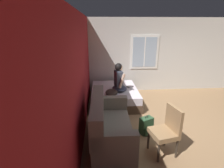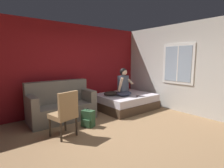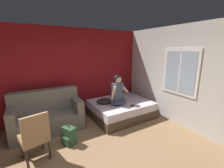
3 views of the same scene
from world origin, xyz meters
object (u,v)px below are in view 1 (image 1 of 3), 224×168
backpack (146,126)px  couch (109,127)px  bed (114,96)px  side_chair (167,129)px  cell_phone (128,87)px  person_seated (119,80)px  throw_pillow (112,92)px

backpack → couch: bearing=108.3°
bed → side_chair: (-2.47, -0.80, 0.30)m
backpack → cell_phone: bearing=4.2°
side_chair → person_seated: 2.39m
couch → throw_pillow: size_ratio=3.58×
bed → couch: size_ratio=1.05×
throw_pillow → cell_phone: throw_pillow is taller
person_seated → cell_phone: size_ratio=6.08×
cell_phone → person_seated: bearing=-158.8°
bed → throw_pillow: throw_pillow is taller
person_seated → throw_pillow: person_seated is taller
backpack → cell_phone: size_ratio=3.18×
side_chair → backpack: 0.78m
side_chair → throw_pillow: 2.17m
bed → person_seated: (-0.20, -0.12, 0.60)m
side_chair → backpack: side_chair is taller
backpack → throw_pillow: size_ratio=0.95×
bed → cell_phone: (0.10, -0.46, 0.25)m
side_chair → person_seated: size_ratio=1.12×
backpack → cell_phone: (1.90, 0.14, 0.29)m
couch → throw_pillow: bearing=-6.2°
couch → backpack: 0.97m
backpack → throw_pillow: throw_pillow is taller
couch → person_seated: size_ratio=1.96×
bed → person_seated: size_ratio=2.06×
side_chair → throw_pillow: (1.96, 0.93, 0.02)m
person_seated → cell_phone: bearing=-48.5°
person_seated → cell_phone: person_seated is taller
couch → person_seated: bearing=-12.7°
side_chair → cell_phone: bearing=7.6°
couch → cell_phone: (2.20, -0.76, 0.09)m
throw_pillow → side_chair: bearing=-154.6°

